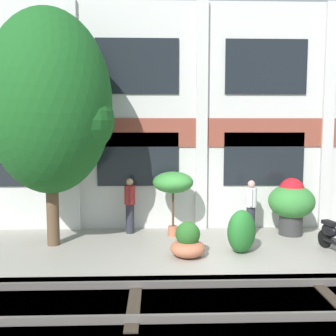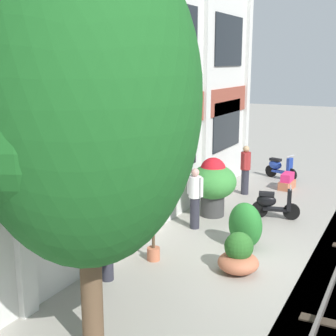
# 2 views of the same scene
# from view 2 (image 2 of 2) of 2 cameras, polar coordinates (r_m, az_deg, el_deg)

# --- Properties ---
(ground_plane) EXTENTS (80.00, 80.00, 0.00)m
(ground_plane) POSITION_cam_2_polar(r_m,az_deg,el_deg) (11.04, 9.75, -11.11)
(ground_plane) COLOR #9E998E
(apartment_facade) EXTENTS (16.51, 0.64, 7.14)m
(apartment_facade) POSITION_cam_2_polar(r_m,az_deg,el_deg) (11.44, -4.61, 8.36)
(apartment_facade) COLOR silver
(apartment_facade) RESTS_ON ground
(broadleaf_tree) EXTENTS (3.53, 3.36, 6.42)m
(broadleaf_tree) POSITION_cam_2_polar(r_m,az_deg,el_deg) (6.78, -10.17, 7.48)
(broadleaf_tree) COLOR brown
(broadleaf_tree) RESTS_ON ground
(potted_plant_wide_bowl) EXTENTS (0.89, 0.89, 0.90)m
(potted_plant_wide_bowl) POSITION_cam_2_polar(r_m,az_deg,el_deg) (10.32, 8.59, -10.56)
(potted_plant_wide_bowl) COLOR #B76647
(potted_plant_wide_bowl) RESTS_ON ground
(potted_plant_square_trough) EXTENTS (0.85, 0.48, 0.57)m
(potted_plant_square_trough) POSITION_cam_2_polar(r_m,az_deg,el_deg) (17.22, 14.33, -1.60)
(potted_plant_square_trough) COLOR #B76647
(potted_plant_square_trough) RESTS_ON ground
(potted_plant_stone_basin) EXTENTS (1.38, 1.38, 1.74)m
(potted_plant_stone_basin) POSITION_cam_2_polar(r_m,az_deg,el_deg) (13.71, 5.49, -1.77)
(potted_plant_stone_basin) COLOR #333333
(potted_plant_stone_basin) RESTS_ON ground
(potted_plant_low_pan) EXTENTS (1.21, 1.21, 1.95)m
(potted_plant_low_pan) POSITION_cam_2_polar(r_m,az_deg,el_deg) (10.41, -1.83, -3.11)
(potted_plant_low_pan) COLOR #B76647
(potted_plant_low_pan) RESTS_ON ground
(scooter_near_curb) EXTENTS (0.67, 1.33, 0.98)m
(scooter_near_curb) POSITION_cam_2_polar(r_m,az_deg,el_deg) (18.65, 13.44, 0.06)
(scooter_near_curb) COLOR black
(scooter_near_curb) RESTS_ON ground
(scooter_second_parked) EXTENTS (0.58, 1.37, 0.98)m
(scooter_second_parked) POSITION_cam_2_polar(r_m,az_deg,el_deg) (13.89, 12.72, -4.27)
(scooter_second_parked) COLOR black
(scooter_second_parked) RESTS_ON ground
(resident_by_doorway) EXTENTS (0.34, 0.52, 1.68)m
(resident_by_doorway) POSITION_cam_2_polar(r_m,az_deg,el_deg) (12.65, 3.31, -3.48)
(resident_by_doorway) COLOR #282833
(resident_by_doorway) RESTS_ON ground
(resident_watching_tracks) EXTENTS (0.52, 0.34, 1.69)m
(resident_watching_tracks) POSITION_cam_2_polar(r_m,az_deg,el_deg) (16.11, 9.42, -0.04)
(resident_watching_tracks) COLOR #282833
(resident_watching_tracks) RESTS_ON ground
(resident_near_plants) EXTENTS (0.34, 0.51, 1.70)m
(resident_near_plants) POSITION_cam_2_polar(r_m,az_deg,el_deg) (9.76, -7.52, -8.49)
(resident_near_plants) COLOR #282833
(resident_near_plants) RESTS_ON ground
(topiary_hedge) EXTENTS (1.11, 1.19, 1.12)m
(topiary_hedge) POSITION_cam_2_polar(r_m,az_deg,el_deg) (11.63, 9.39, -6.89)
(topiary_hedge) COLOR #236B28
(topiary_hedge) RESTS_ON ground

